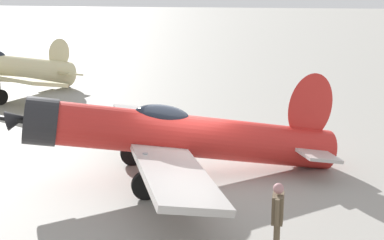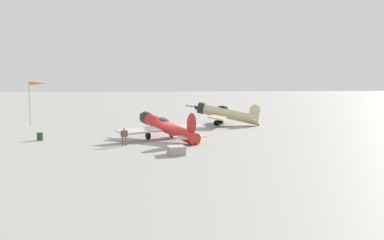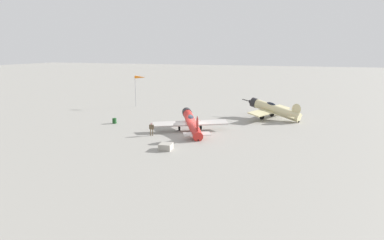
{
  "view_description": "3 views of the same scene",
  "coord_description": "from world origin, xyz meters",
  "px_view_note": "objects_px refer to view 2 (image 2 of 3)",
  "views": [
    {
      "loc": [
        4.38,
        -14.97,
        5.53
      ],
      "look_at": [
        -0.0,
        0.0,
        1.8
      ],
      "focal_mm": 49.62,
      "sensor_mm": 36.0,
      "label": 1
    },
    {
      "loc": [
        41.85,
        -3.68,
        6.14
      ],
      "look_at": [
        -4.96,
        3.18,
        1.6
      ],
      "focal_mm": 37.76,
      "sensor_mm": 36.0,
      "label": 2
    },
    {
      "loc": [
        42.71,
        15.21,
        11.23
      ],
      "look_at": [
        -0.0,
        0.0,
        1.8
      ],
      "focal_mm": 31.87,
      "sensor_mm": 36.0,
      "label": 3
    }
  ],
  "objects_px": {
    "airplane_foreground": "(166,127)",
    "equipment_crate": "(176,150)",
    "airplane_mid_apron": "(226,114)",
    "fuel_drum": "(40,136)",
    "ground_crew_mechanic": "(124,135)",
    "windsock_mast": "(37,85)"
  },
  "relations": [
    {
      "from": "airplane_foreground",
      "to": "equipment_crate",
      "type": "xyz_separation_m",
      "value": [
        8.93,
        0.1,
        -0.98
      ]
    },
    {
      "from": "airplane_mid_apron",
      "to": "fuel_drum",
      "type": "distance_m",
      "value": 25.54
    },
    {
      "from": "equipment_crate",
      "to": "airplane_mid_apron",
      "type": "bearing_deg",
      "value": 156.94
    },
    {
      "from": "ground_crew_mechanic",
      "to": "fuel_drum",
      "type": "distance_m",
      "value": 10.08
    },
    {
      "from": "windsock_mast",
      "to": "fuel_drum",
      "type": "bearing_deg",
      "value": 13.1
    },
    {
      "from": "airplane_foreground",
      "to": "equipment_crate",
      "type": "height_order",
      "value": "airplane_foreground"
    },
    {
      "from": "fuel_drum",
      "to": "windsock_mast",
      "type": "relative_size",
      "value": 0.13
    },
    {
      "from": "airplane_foreground",
      "to": "fuel_drum",
      "type": "xyz_separation_m",
      "value": [
        -1.29,
        -13.1,
        -0.94
      ]
    },
    {
      "from": "airplane_mid_apron",
      "to": "windsock_mast",
      "type": "distance_m",
      "value": 26.69
    },
    {
      "from": "equipment_crate",
      "to": "airplane_foreground",
      "type": "bearing_deg",
      "value": -179.33
    },
    {
      "from": "equipment_crate",
      "to": "fuel_drum",
      "type": "distance_m",
      "value": 16.69
    },
    {
      "from": "ground_crew_mechanic",
      "to": "equipment_crate",
      "type": "xyz_separation_m",
      "value": [
        5.31,
        4.42,
        -0.67
      ]
    },
    {
      "from": "airplane_foreground",
      "to": "airplane_mid_apron",
      "type": "height_order",
      "value": "airplane_foreground"
    },
    {
      "from": "airplane_foreground",
      "to": "fuel_drum",
      "type": "height_order",
      "value": "airplane_foreground"
    },
    {
      "from": "fuel_drum",
      "to": "ground_crew_mechanic",
      "type": "bearing_deg",
      "value": 60.81
    },
    {
      "from": "ground_crew_mechanic",
      "to": "equipment_crate",
      "type": "height_order",
      "value": "ground_crew_mechanic"
    },
    {
      "from": "fuel_drum",
      "to": "equipment_crate",
      "type": "bearing_deg",
      "value": 52.27
    },
    {
      "from": "airplane_mid_apron",
      "to": "ground_crew_mechanic",
      "type": "bearing_deg",
      "value": 72.78
    },
    {
      "from": "airplane_mid_apron",
      "to": "equipment_crate",
      "type": "distance_m",
      "value": 24.01
    },
    {
      "from": "airplane_foreground",
      "to": "airplane_mid_apron",
      "type": "relative_size",
      "value": 0.99
    },
    {
      "from": "ground_crew_mechanic",
      "to": "windsock_mast",
      "type": "xyz_separation_m",
      "value": [
        -20.19,
        -12.34,
        4.62
      ]
    },
    {
      "from": "ground_crew_mechanic",
      "to": "windsock_mast",
      "type": "distance_m",
      "value": 24.11
    }
  ]
}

